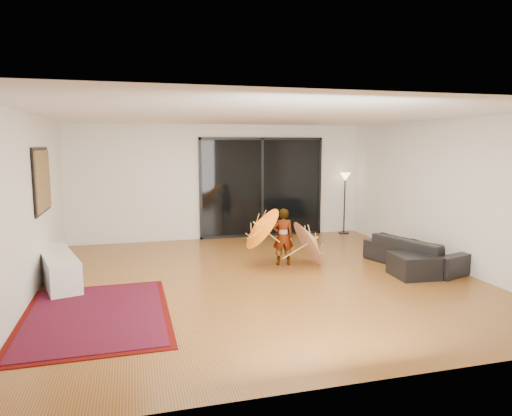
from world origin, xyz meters
name	(u,v)px	position (x,y,z in m)	size (l,w,h in m)	color
floor	(261,279)	(0.00, 0.00, 0.00)	(7.00, 7.00, 0.00)	#9E5D2B
ceiling	(261,115)	(0.00, 0.00, 2.70)	(7.00, 7.00, 0.00)	white
wall_back	(221,182)	(0.00, 3.50, 1.35)	(7.00, 7.00, 0.00)	silver
wall_front	(367,243)	(0.00, -3.50, 1.35)	(7.00, 7.00, 0.00)	silver
wall_left	(28,206)	(-3.50, 0.00, 1.35)	(7.00, 7.00, 0.00)	silver
wall_right	(444,193)	(3.50, 0.00, 1.35)	(7.00, 7.00, 0.00)	silver
sliding_door	(262,187)	(1.00, 3.47, 1.20)	(3.06, 0.07, 2.40)	black
painting	(42,180)	(-3.46, 1.00, 1.65)	(0.04, 1.28, 1.08)	black
media_console	(58,268)	(-3.25, 0.63, 0.25)	(0.45, 1.80, 0.50)	white
speaker	(56,278)	(-3.25, 0.40, 0.14)	(0.25, 0.25, 0.29)	#424244
persian_rug	(96,315)	(-2.56, -1.04, 0.01)	(1.90, 2.63, 0.02)	#4F0806
sofa	(415,252)	(2.95, 0.02, 0.27)	(1.88, 0.73, 0.55)	black
ottoman	(414,265)	(2.54, -0.57, 0.19)	(0.68, 0.68, 0.39)	black
floor_lamp	(345,186)	(3.10, 3.25, 1.21)	(0.26, 0.26, 1.53)	black
child	(283,237)	(0.63, 0.76, 0.53)	(0.39, 0.26, 1.07)	#999999
parasol_orange	(255,228)	(0.08, 0.71, 0.73)	(0.69, 0.89, 0.90)	orange
parasol_white	(316,238)	(1.23, 0.61, 0.50)	(0.60, 0.93, 0.96)	silver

